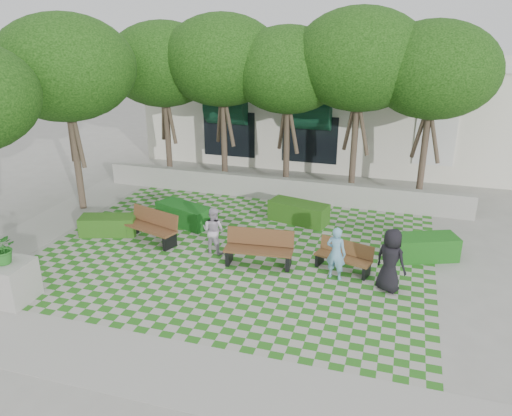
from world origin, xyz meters
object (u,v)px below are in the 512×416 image
(hedge_west, at_px, (109,225))
(person_white, at_px, (213,230))
(bench_east, at_px, (344,257))
(person_blue, at_px, (336,253))
(bench_west, at_px, (151,227))
(hedge_midleft, at_px, (184,214))
(hedge_midright, at_px, (299,212))
(person_dark, at_px, (391,260))
(planter_front, at_px, (8,274))
(hedge_east, at_px, (422,247))
(bench_mid, at_px, (259,249))

(hedge_west, height_order, person_white, person_white)
(bench_east, xyz_separation_m, person_blue, (-0.17, -0.56, 0.37))
(bench_west, xyz_separation_m, hedge_midleft, (0.43, 1.65, -0.14))
(hedge_midright, relative_size, person_dark, 1.18)
(person_blue, distance_m, person_white, 3.96)
(hedge_west, xyz_separation_m, person_white, (3.95, -0.25, 0.42))
(hedge_midright, bearing_deg, planter_front, -129.29)
(hedge_east, distance_m, person_blue, 3.13)
(hedge_east, xyz_separation_m, person_dark, (-0.87, -2.24, 0.53))
(hedge_midright, relative_size, hedge_midleft, 1.02)
(hedge_midright, bearing_deg, person_dark, -49.90)
(hedge_midright, xyz_separation_m, person_white, (-2.04, -3.20, 0.38))
(person_blue, bearing_deg, hedge_midright, -51.31)
(bench_east, relative_size, hedge_midright, 0.83)
(bench_west, relative_size, planter_front, 1.08)
(hedge_east, distance_m, person_dark, 2.46)
(hedge_west, height_order, person_blue, person_blue)
(hedge_east, height_order, hedge_midleft, hedge_east)
(person_blue, bearing_deg, bench_east, -94.85)
(planter_front, xyz_separation_m, person_white, (4.04, 4.22, -0.04))
(bench_mid, xyz_separation_m, bench_west, (-3.88, 0.56, -0.01))
(hedge_midright, relative_size, person_white, 1.41)
(hedge_midright, bearing_deg, hedge_midleft, -160.43)
(bench_mid, height_order, planter_front, planter_front)
(hedge_west, relative_size, person_white, 1.25)
(person_blue, height_order, person_white, person_blue)
(planter_front, height_order, person_blue, planter_front)
(bench_east, distance_m, person_white, 4.11)
(hedge_midleft, xyz_separation_m, person_white, (1.84, -1.82, 0.39))
(person_white, bearing_deg, hedge_west, 4.98)
(bench_east, xyz_separation_m, person_dark, (1.32, -0.79, 0.48))
(hedge_east, bearing_deg, person_white, -167.13)
(person_blue, bearing_deg, planter_front, 36.88)
(bench_mid, xyz_separation_m, person_dark, (3.80, -0.42, 0.38))
(bench_west, height_order, hedge_midleft, bench_west)
(hedge_midright, bearing_deg, bench_west, -144.92)
(bench_west, bearing_deg, planter_front, -94.06)
(bench_east, relative_size, hedge_west, 0.94)
(bench_east, bearing_deg, bench_west, -165.30)
(bench_mid, relative_size, hedge_midleft, 1.01)
(bench_mid, xyz_separation_m, hedge_west, (-5.56, 0.63, -0.19))
(bench_west, xyz_separation_m, person_blue, (6.19, -0.75, 0.28))
(hedge_east, height_order, person_dark, person_dark)
(bench_mid, height_order, hedge_west, bench_mid)
(bench_west, height_order, planter_front, planter_front)
(hedge_midright, bearing_deg, hedge_west, -153.71)
(hedge_east, relative_size, person_dark, 1.18)
(bench_east, height_order, hedge_midright, bench_east)
(hedge_west, distance_m, planter_front, 4.49)
(hedge_east, xyz_separation_m, hedge_midleft, (-8.13, 0.39, -0.01))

